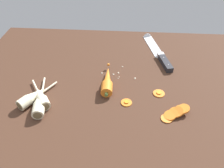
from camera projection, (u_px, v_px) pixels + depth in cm
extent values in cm
cube|color=#42281C|center=(112.00, 88.00, 90.87)|extent=(120.00, 90.00, 4.00)
cube|color=silver|center=(153.00, 46.00, 111.51)|extent=(9.27, 20.46, 0.50)
cone|color=silver|center=(146.00, 35.00, 119.99)|extent=(4.58, 3.90, 3.96)
cube|color=silver|center=(160.00, 55.00, 103.41)|extent=(3.35, 2.67, 2.20)
cube|color=#232328|center=(166.00, 63.00, 98.49)|extent=(5.46, 11.35, 2.20)
sphere|color=silver|center=(164.00, 58.00, 99.90)|extent=(0.50, 0.50, 0.50)
sphere|color=silver|center=(168.00, 65.00, 95.67)|extent=(0.50, 0.50, 0.50)
cylinder|color=orange|center=(107.00, 88.00, 84.21)|extent=(4.42, 5.56, 4.20)
cone|color=orange|center=(108.00, 78.00, 89.18)|extent=(4.53, 13.08, 3.99)
sphere|color=orange|center=(108.00, 65.00, 95.95)|extent=(1.20, 1.20, 1.20)
cylinder|color=#5B7F3D|center=(106.00, 94.00, 81.68)|extent=(1.24, 1.05, 1.20)
cylinder|color=beige|center=(24.00, 103.00, 78.54)|extent=(5.50, 5.50, 4.00)
cone|color=beige|center=(37.00, 94.00, 82.03)|extent=(6.95, 8.06, 3.80)
cylinder|color=beige|center=(49.00, 87.00, 86.18)|extent=(4.61, 6.95, 0.70)
cylinder|color=brown|center=(19.00, 106.00, 77.28)|extent=(2.55, 1.71, 2.80)
cylinder|color=beige|center=(38.00, 110.00, 75.89)|extent=(4.88, 5.59, 4.00)
cone|color=beige|center=(41.00, 96.00, 81.09)|extent=(5.42, 9.29, 3.80)
cylinder|color=beige|center=(43.00, 86.00, 86.99)|extent=(2.52, 9.39, 0.70)
cylinder|color=brown|center=(37.00, 116.00, 74.01)|extent=(2.80, 0.84, 2.80)
cylinder|color=beige|center=(43.00, 103.00, 78.42)|extent=(5.58, 5.60, 4.00)
cone|color=beige|center=(39.00, 93.00, 82.23)|extent=(7.14, 8.15, 3.80)
cylinder|color=beige|center=(35.00, 86.00, 86.71)|extent=(4.87, 6.96, 0.70)
cylinder|color=brown|center=(45.00, 107.00, 77.05)|extent=(2.51, 1.78, 2.80)
cylinder|color=orange|center=(167.00, 118.00, 75.33)|extent=(3.94, 3.94, 0.70)
cylinder|color=orange|center=(170.00, 115.00, 75.93)|extent=(4.16, 4.06, 2.05)
cylinder|color=orange|center=(173.00, 114.00, 76.12)|extent=(3.91, 3.76, 2.30)
cylinder|color=orange|center=(175.00, 112.00, 76.33)|extent=(4.31, 4.20, 2.09)
cylinder|color=orange|center=(178.00, 112.00, 76.22)|extent=(4.12, 3.91, 2.81)
cylinder|color=orange|center=(181.00, 110.00, 76.54)|extent=(3.97, 3.87, 2.01)
cylinder|color=orange|center=(184.00, 109.00, 76.64)|extent=(3.93, 3.81, 2.06)
cylinder|color=orange|center=(126.00, 102.00, 81.11)|extent=(3.92, 3.92, 0.70)
cylinder|color=orange|center=(126.00, 102.00, 80.94)|extent=(1.65, 1.65, 0.16)
cylinder|color=orange|center=(159.00, 93.00, 84.85)|extent=(4.32, 4.32, 0.70)
cylinder|color=orange|center=(159.00, 93.00, 84.68)|extent=(1.81, 1.81, 0.16)
sphere|color=silver|center=(118.00, 78.00, 91.99)|extent=(0.47, 0.47, 0.47)
sphere|color=silver|center=(123.00, 66.00, 98.11)|extent=(0.61, 0.61, 0.61)
sphere|color=silver|center=(119.00, 77.00, 92.75)|extent=(0.42, 0.42, 0.42)
sphere|color=silver|center=(118.00, 72.00, 94.71)|extent=(0.77, 0.77, 0.77)
sphere|color=silver|center=(102.00, 73.00, 94.60)|extent=(0.65, 0.65, 0.65)
sphere|color=silver|center=(106.00, 74.00, 93.84)|extent=(0.46, 0.46, 0.46)
sphere|color=silver|center=(135.00, 78.00, 91.79)|extent=(0.82, 0.82, 0.82)
sphere|color=silver|center=(114.00, 74.00, 93.90)|extent=(0.75, 0.75, 0.75)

